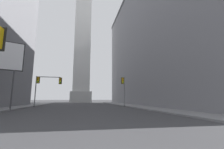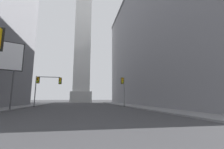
# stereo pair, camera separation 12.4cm
# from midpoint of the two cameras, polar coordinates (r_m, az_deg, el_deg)

# --- Properties ---
(sidewalk_right) EXTENTS (5.00, 71.65, 0.15)m
(sidewalk_right) POSITION_cam_midpoint_polar(r_m,az_deg,el_deg) (25.42, 14.42, -12.10)
(sidewalk_right) COLOR slate
(sidewalk_right) RESTS_ON ground_plane
(building_right) EXTENTS (26.16, 51.18, 31.40)m
(building_right) POSITION_cam_midpoint_polar(r_m,az_deg,el_deg) (43.24, 24.65, 10.87)
(building_right) COLOR slate
(building_right) RESTS_ON ground_plane
(obelisk) EXTENTS (8.01, 8.01, 58.50)m
(obelisk) POSITION_cam_midpoint_polar(r_m,az_deg,el_deg) (66.66, -11.10, 14.59)
(obelisk) COLOR silver
(obelisk) RESTS_ON ground_plane
(traffic_light_mid_right) EXTENTS (0.80, 0.53, 5.76)m
(traffic_light_mid_right) POSITION_cam_midpoint_polar(r_m,az_deg,el_deg) (29.87, 4.34, -4.74)
(traffic_light_mid_right) COLOR slate
(traffic_light_mid_right) RESTS_ON ground_plane
(traffic_light_mid_left) EXTENTS (4.80, 0.50, 5.71)m
(traffic_light_mid_left) POSITION_cam_midpoint_polar(r_m,az_deg,el_deg) (31.21, -24.31, -3.13)
(traffic_light_mid_left) COLOR slate
(traffic_light_mid_left) RESTS_ON ground_plane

